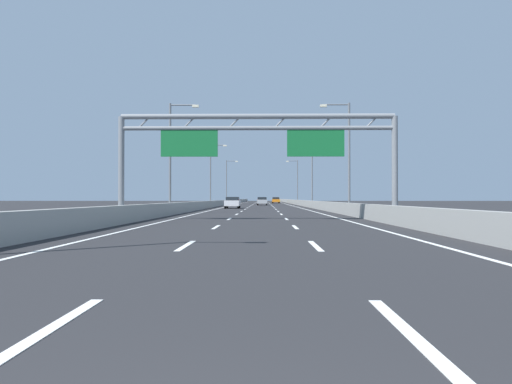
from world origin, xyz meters
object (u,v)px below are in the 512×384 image
object	(u,v)px
streetlamp_right_distant	(296,179)
white_car	(233,202)
streetlamp_right_far	(311,171)
streetlamp_left_distant	(228,179)
streetlamp_left_far	(212,171)
sign_gantry	(256,139)
red_car	(261,200)
streetlamp_right_mid	(346,151)
streetlamp_left_mid	(173,151)
yellow_car	(276,200)
orange_car	(276,200)
silver_car	(262,201)

from	to	relation	value
streetlamp_right_distant	white_car	world-z (taller)	streetlamp_right_distant
streetlamp_right_far	streetlamp_left_distant	bearing A→B (deg)	114.25
streetlamp_right_distant	streetlamp_left_far	bearing A→B (deg)	-114.25
sign_gantry	red_car	xyz separation A→B (m)	(-0.18, 86.99, -4.05)
sign_gantry	streetlamp_right_mid	size ratio (longest dim) A/B	1.75
streetlamp_right_mid	red_car	world-z (taller)	streetlamp_right_mid
streetlamp_left_far	streetlamp_right_far	world-z (taller)	same
streetlamp_right_mid	streetlamp_right_distant	world-z (taller)	same
streetlamp_left_far	streetlamp_right_distant	world-z (taller)	same
streetlamp_left_mid	yellow_car	bearing A→B (deg)	82.91
red_car	streetlamp_right_mid	bearing A→B (deg)	-84.02
streetlamp_right_mid	streetlamp_left_distant	bearing A→B (deg)	102.69
sign_gantry	streetlamp_right_far	size ratio (longest dim) A/B	1.75
streetlamp_right_mid	yellow_car	size ratio (longest dim) A/B	2.20
orange_car	silver_car	xyz separation A→B (m)	(-3.26, -33.35, -0.01)
sign_gantry	streetlamp_left_distant	world-z (taller)	streetlamp_left_distant
streetlamp_left_far	streetlamp_left_distant	distance (m)	33.15
streetlamp_left_distant	white_car	size ratio (longest dim) A/B	2.03
streetlamp_left_distant	streetlamp_right_distant	size ratio (longest dim) A/B	1.00
red_car	orange_car	bearing A→B (deg)	66.93
streetlamp_right_mid	silver_car	size ratio (longest dim) A/B	2.04
streetlamp_right_far	orange_car	bearing A→B (deg)	94.79
streetlamp_left_distant	silver_car	bearing A→B (deg)	-66.66
streetlamp_right_mid	streetlamp_right_distant	bearing A→B (deg)	90.00
streetlamp_left_mid	streetlamp_left_distant	size ratio (longest dim) A/B	1.00
streetlamp_left_far	streetlamp_right_mid	bearing A→B (deg)	-65.75
streetlamp_right_mid	streetlamp_right_far	distance (m)	33.15
streetlamp_left_mid	orange_car	xyz separation A→B (m)	(10.83, 82.12, -4.62)
streetlamp_left_far	orange_car	distance (m)	50.36
streetlamp_left_distant	yellow_car	bearing A→B (deg)	64.35
streetlamp_left_distant	streetlamp_right_distant	world-z (taller)	same
sign_gantry	red_car	bearing A→B (deg)	90.12
streetlamp_left_mid	orange_car	bearing A→B (deg)	82.49
streetlamp_right_mid	white_car	bearing A→B (deg)	117.66
yellow_car	streetlamp_left_distant	bearing A→B (deg)	-115.65
streetlamp_left_mid	streetlamp_right_mid	xyz separation A→B (m)	(14.93, 0.00, 0.00)
streetlamp_left_mid	streetlamp_left_far	world-z (taller)	same
sign_gantry	streetlamp_left_distant	distance (m)	79.98
sign_gantry	streetlamp_right_far	xyz separation A→B (m)	(7.54, 46.49, 0.57)
streetlamp_left_far	red_car	size ratio (longest dim) A/B	2.08
streetlamp_right_far	white_car	bearing A→B (deg)	-132.59
red_car	orange_car	size ratio (longest dim) A/B	1.04
streetlamp_right_far	red_car	distance (m)	41.48
white_car	yellow_car	distance (m)	68.73
streetlamp_right_distant	yellow_car	bearing A→B (deg)	99.35
red_car	streetlamp_right_distant	bearing A→B (deg)	-43.62
streetlamp_left_distant	red_car	size ratio (longest dim) A/B	2.08
red_car	orange_car	distance (m)	9.21
streetlamp_right_far	orange_car	size ratio (longest dim) A/B	2.16
sign_gantry	orange_car	bearing A→B (deg)	87.94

